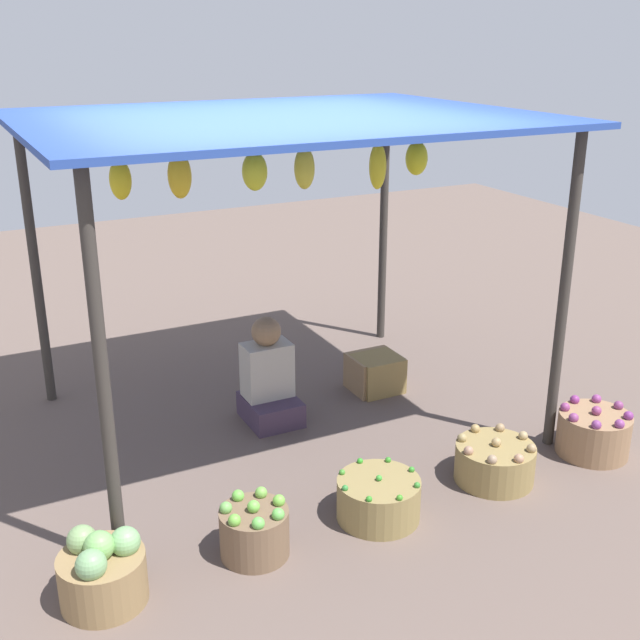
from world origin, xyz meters
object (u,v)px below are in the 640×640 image
object	(u,v)px
vendor_person	(268,381)
wooden_crate_stacked_rear	(374,372)
basket_purple_onions	(594,433)
basket_cabbages	(102,572)
wooden_crate_near_vendor	(377,374)
basket_potatoes	(495,462)
basket_green_apples	(254,531)
basket_green_chilies	(378,499)

from	to	relation	value
vendor_person	wooden_crate_stacked_rear	world-z (taller)	vendor_person
vendor_person	basket_purple_onions	bearing A→B (deg)	-39.27
vendor_person	basket_cabbages	size ratio (longest dim) A/B	1.81
wooden_crate_near_vendor	wooden_crate_stacked_rear	size ratio (longest dim) A/B	0.93
basket_potatoes	wooden_crate_stacked_rear	distance (m)	1.50
basket_green_apples	basket_potatoes	distance (m)	1.63
vendor_person	basket_potatoes	xyz separation A→B (m)	(0.93, -1.39, -0.17)
basket_green_apples	basket_purple_onions	world-z (taller)	basket_purple_onions
basket_green_apples	wooden_crate_near_vendor	size ratio (longest dim) A/B	1.08
basket_cabbages	basket_green_chilies	world-z (taller)	basket_cabbages
basket_cabbages	wooden_crate_near_vendor	distance (m)	2.87
basket_cabbages	wooden_crate_near_vendor	size ratio (longest dim) A/B	1.24
basket_potatoes	wooden_crate_stacked_rear	xyz separation A→B (m)	(0.01, 1.50, 0.02)
vendor_person	basket_potatoes	size ratio (longest dim) A/B	1.57
vendor_person	basket_green_chilies	xyz separation A→B (m)	(0.07, -1.42, -0.17)
basket_potatoes	basket_cabbages	bearing A→B (deg)	-179.20
basket_cabbages	basket_purple_onions	bearing A→B (deg)	0.17
vendor_person	basket_cabbages	world-z (taller)	vendor_person
wooden_crate_near_vendor	wooden_crate_stacked_rear	world-z (taller)	same
basket_cabbages	basket_green_chilies	bearing A→B (deg)	0.25
vendor_person	basket_cabbages	distance (m)	2.08
wooden_crate_stacked_rear	basket_green_apples	bearing A→B (deg)	-137.06
basket_potatoes	wooden_crate_near_vendor	size ratio (longest dim) A/B	1.42
basket_green_apples	basket_green_chilies	bearing A→B (deg)	-0.34
basket_cabbages	wooden_crate_stacked_rear	distance (m)	2.88
wooden_crate_stacked_rear	vendor_person	bearing A→B (deg)	-173.74
basket_green_chilies	basket_potatoes	distance (m)	0.86
vendor_person	wooden_crate_near_vendor	size ratio (longest dim) A/B	2.24
basket_green_apples	wooden_crate_near_vendor	bearing A→B (deg)	42.11
basket_green_chilies	basket_purple_onions	size ratio (longest dim) A/B	1.02
basket_green_chilies	basket_green_apples	bearing A→B (deg)	179.66
basket_green_chilies	basket_potatoes	size ratio (longest dim) A/B	0.98
wooden_crate_stacked_rear	wooden_crate_near_vendor	bearing A→B (deg)	-76.29
basket_green_apples	basket_potatoes	bearing A→B (deg)	0.79
basket_purple_onions	wooden_crate_near_vendor	bearing A→B (deg)	117.90
wooden_crate_stacked_rear	basket_potatoes	bearing A→B (deg)	-90.20
basket_purple_onions	wooden_crate_stacked_rear	size ratio (longest dim) A/B	1.27
vendor_person	basket_purple_onions	xyz separation A→B (m)	(1.73, -1.42, -0.15)
basket_cabbages	wooden_crate_stacked_rear	xyz separation A→B (m)	(2.44, 1.53, -0.03)
vendor_person	wooden_crate_near_vendor	bearing A→B (deg)	4.05
basket_purple_onions	basket_cabbages	bearing A→B (deg)	-179.83
basket_green_apples	basket_green_chilies	world-z (taller)	basket_green_apples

